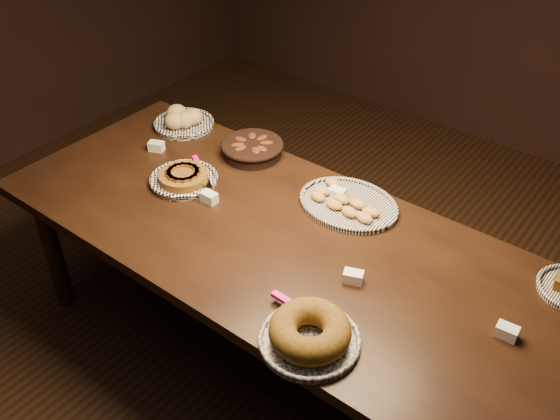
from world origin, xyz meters
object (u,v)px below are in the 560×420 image
Objects in this scene: apple_tart_plate at (184,178)px; madeleine_platter at (347,203)px; buffet_table at (277,247)px; bundt_cake_plate at (310,334)px.

madeleine_platter is at bearing 14.79° from apple_tart_plate.
apple_tart_plate is (-0.54, 0.02, 0.10)m from buffet_table.
madeleine_platter is (0.66, 0.29, -0.00)m from apple_tart_plate.
madeleine_platter is at bearing 133.41° from bundt_cake_plate.
buffet_table is at bearing -109.49° from madeleine_platter.
buffet_table is 5.60× the size of madeleine_platter.
apple_tart_plate reaches higher than buffet_table.
buffet_table is 6.20× the size of bundt_cake_plate.
madeleine_platter is (0.12, 0.31, 0.09)m from buffet_table.
apple_tart_plate is at bearing 176.80° from bundt_cake_plate.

